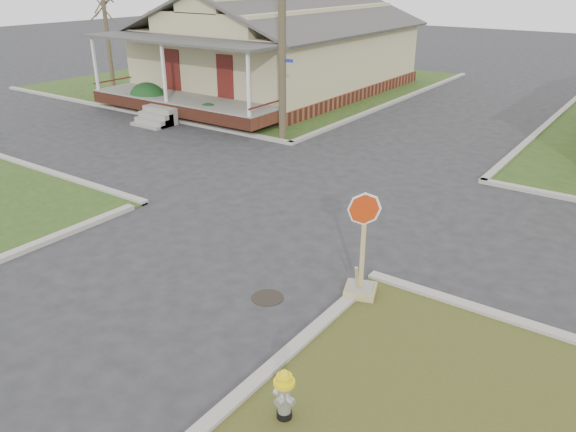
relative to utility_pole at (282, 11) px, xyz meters
The scene contains 11 objects.
ground 10.89m from the utility_pole, 64.74° to the right, with size 120.00×120.00×0.00m, color #28272A.
verge_far_left 13.48m from the utility_pole, 134.04° to the left, with size 19.00×19.00×0.05m, color #284719.
curbs 7.39m from the utility_pole, 42.88° to the right, with size 80.00×40.00×0.12m, color #A39F94, non-canonical shape.
manhole 12.29m from the utility_pole, 55.75° to the right, with size 0.64×0.64×0.01m, color black.
corner_house 9.99m from the utility_pole, 126.69° to the left, with size 10.10×15.50×5.30m.
utility_pole is the anchor object (origin of this frame).
tree_far_left 14.31m from the utility_pole, 167.34° to the left, with size 0.22×0.22×4.90m, color #3B3122.
fire_hydrant 15.24m from the utility_pole, 54.14° to the right, with size 0.31×0.31×0.83m.
stop_sign 12.14m from the utility_pole, 46.46° to the right, with size 0.62×0.60×2.17m.
hedge_left 8.71m from the utility_pole, behind, with size 1.61×1.32×1.23m, color #153B19.
hedge_right 5.70m from the utility_pole, behind, with size 1.23×1.01×0.94m, color #153B19.
Camera 1 is at (8.04, -8.06, 5.94)m, focal length 35.00 mm.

